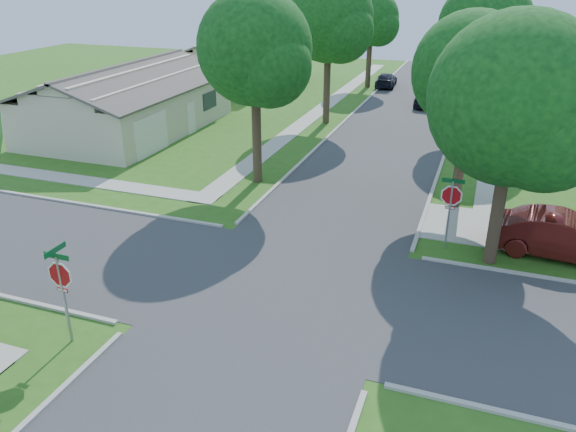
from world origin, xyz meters
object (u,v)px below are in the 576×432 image
(tree_e_near, at_px, (473,77))
(tree_e_mid, at_px, (485,31))
(tree_w_near, at_px, (256,54))
(house_nw_far, at_px, (240,66))
(house_nw_near, at_px, (130,107))
(car_curb_east, at_px, (429,95))
(tree_w_mid, at_px, (330,22))
(tree_e_far, at_px, (491,18))
(stop_sign_sw, at_px, (61,279))
(car_curb_west, at_px, (386,80))
(car_driveway, at_px, (564,236))
(stop_sign_ne, at_px, (451,199))
(tree_ne_corner, at_px, (517,108))
(tree_w_far, at_px, (372,21))

(tree_e_near, relative_size, tree_e_mid, 0.90)
(tree_w_near, bearing_deg, house_nw_far, 116.27)
(house_nw_near, bearing_deg, car_curb_east, 38.51)
(tree_w_near, relative_size, tree_w_mid, 0.94)
(tree_e_far, xyz_separation_m, tree_w_near, (-9.40, -25.00, 0.14))
(tree_e_far, relative_size, car_curb_east, 1.84)
(stop_sign_sw, xyz_separation_m, car_curb_west, (1.50, 39.37, -1.45))
(tree_e_mid, relative_size, car_curb_east, 1.94)
(house_nw_near, xyz_separation_m, car_driveway, (24.70, -9.50, -0.70))
(car_curb_east, height_order, car_curb_west, car_curb_east)
(tree_e_near, bearing_deg, stop_sign_sw, -124.59)
(stop_sign_sw, distance_m, tree_e_far, 40.04)
(tree_e_mid, xyz_separation_m, house_nw_far, (-20.75, 10.99, -4.74))
(tree_e_mid, xyz_separation_m, car_curb_west, (-7.96, 13.67, -5.67))
(car_curb_west, bearing_deg, tree_w_near, 82.68)
(stop_sign_sw, xyz_separation_m, tree_w_mid, (0.06, 25.71, 4.46))
(stop_sign_ne, height_order, tree_ne_corner, tree_ne_corner)
(tree_e_mid, relative_size, tree_w_near, 1.03)
(tree_w_near, height_order, car_driveway, tree_w_near)
(car_driveway, xyz_separation_m, car_curb_east, (-7.51, 23.17, -0.01))
(tree_e_near, distance_m, tree_e_far, 25.00)
(stop_sign_sw, bearing_deg, stop_sign_ne, 45.00)
(tree_w_near, distance_m, car_curb_east, 21.19)
(house_nw_far, xyz_separation_m, car_curb_west, (12.79, 2.68, -0.93))
(car_curb_west, bearing_deg, tree_w_far, 20.65)
(tree_w_mid, relative_size, tree_w_far, 1.19)
(tree_w_far, distance_m, house_nw_near, 22.49)
(tree_w_near, distance_m, tree_w_mid, 12.01)
(stop_sign_sw, height_order, house_nw_far, house_nw_far)
(car_driveway, bearing_deg, stop_sign_ne, 105.85)
(house_nw_far, bearing_deg, car_curb_east, -10.94)
(house_nw_far, relative_size, car_driveway, 2.75)
(car_curb_east, distance_m, car_curb_west, 7.44)
(stop_sign_ne, bearing_deg, car_driveway, 11.28)
(tree_w_mid, bearing_deg, stop_sign_sw, -90.13)
(tree_w_near, xyz_separation_m, tree_w_mid, (0.00, 12.00, 0.37))
(tree_w_mid, distance_m, car_driveway, 21.23)
(car_driveway, bearing_deg, stop_sign_sw, 131.83)
(tree_w_far, bearing_deg, car_curb_west, 24.76)
(tree_w_near, bearing_deg, tree_ne_corner, -23.56)
(tree_e_mid, xyz_separation_m, tree_w_near, (-9.40, -12.00, -0.14))
(tree_w_near, distance_m, car_curb_west, 26.30)
(tree_e_mid, xyz_separation_m, tree_ne_corner, (1.60, -16.80, -0.66))
(house_nw_near, bearing_deg, tree_w_mid, 27.90)
(stop_sign_ne, xyz_separation_m, car_curb_east, (-3.50, 23.97, -1.22))
(stop_sign_sw, bearing_deg, tree_w_near, 89.77)
(tree_w_far, distance_m, car_curb_east, 9.20)
(stop_sign_sw, relative_size, tree_ne_corner, 0.34)
(tree_e_near, distance_m, car_curb_west, 27.34)
(tree_e_mid, bearing_deg, car_curb_west, 120.21)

